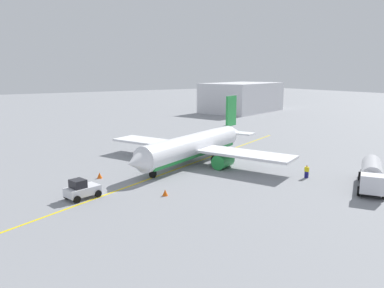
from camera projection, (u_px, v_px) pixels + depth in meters
ground_plane at (192, 164)px, 57.03m from camera, size 400.00×400.00×0.00m
airplane at (194, 146)px, 56.96m from camera, size 27.86×29.78×9.48m
fuel_tanker at (372, 174)px, 44.91m from camera, size 10.27×7.74×3.15m
pushback_tug at (81, 189)px, 41.32m from camera, size 3.98×3.06×2.20m
refueling_worker at (307, 172)px, 49.27m from camera, size 0.51×0.61×1.71m
safety_cone_nose at (165, 193)px, 42.31m from camera, size 0.64×0.64×0.71m
safety_cone_wingtip at (100, 175)px, 49.20m from camera, size 0.67×0.67×0.75m
distant_hangar at (242, 97)px, 129.08m from camera, size 31.98×25.05×9.68m
taxi_line_marking at (192, 163)px, 57.03m from camera, size 56.28×24.14×0.01m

